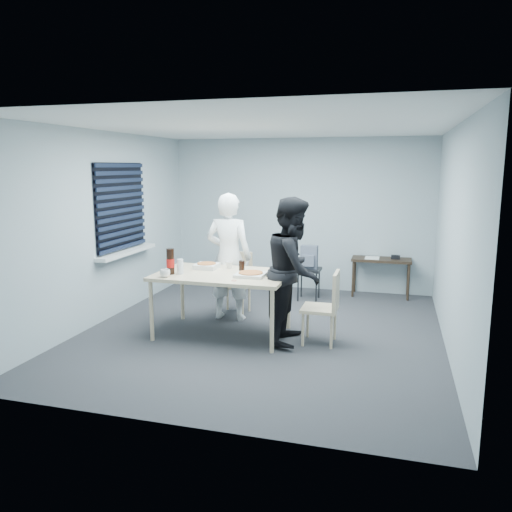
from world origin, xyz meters
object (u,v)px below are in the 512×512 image
(chair_far, at_px, (236,278))
(backpack, at_px, (309,257))
(dining_table, at_px, (222,278))
(stool, at_px, (309,275))
(soda_bottle, at_px, (170,262))
(person_white, at_px, (229,257))
(side_table, at_px, (381,263))
(person_black, at_px, (294,270))
(chair_right, at_px, (327,303))
(mug_b, at_px, (229,265))
(mug_a, at_px, (165,273))

(chair_far, bearing_deg, backpack, 46.84)
(dining_table, xyz_separation_m, stool, (0.77, 1.96, -0.34))
(chair_far, xyz_separation_m, stool, (0.90, 0.97, -0.11))
(chair_far, relative_size, soda_bottle, 2.76)
(person_white, relative_size, side_table, 1.86)
(chair_far, distance_m, person_white, 0.49)
(person_white, height_order, side_table, person_white)
(chair_far, bearing_deg, stool, 47.17)
(chair_far, bearing_deg, person_black, -43.10)
(side_table, xyz_separation_m, stool, (-1.11, -0.55, -0.15))
(side_table, bearing_deg, chair_far, -142.86)
(person_white, distance_m, person_black, 1.24)
(person_white, xyz_separation_m, soda_bottle, (-0.46, -0.89, 0.07))
(chair_right, bearing_deg, mug_b, 167.50)
(dining_table, height_order, soda_bottle, soda_bottle)
(chair_right, xyz_separation_m, mug_a, (-1.91, -0.42, 0.34))
(person_black, bearing_deg, side_table, -21.13)
(dining_table, height_order, mug_a, mug_a)
(side_table, bearing_deg, soda_bottle, -132.25)
(mug_a, xyz_separation_m, mug_b, (0.58, 0.72, -0.00))
(person_black, height_order, soda_bottle, person_black)
(person_white, distance_m, side_table, 2.75)
(dining_table, relative_size, person_black, 0.93)
(mug_a, height_order, mug_b, mug_a)
(chair_far, bearing_deg, person_white, -91.11)
(dining_table, height_order, chair_right, chair_right)
(stool, distance_m, backpack, 0.29)
(dining_table, height_order, stool, dining_table)
(person_white, height_order, backpack, person_white)
(backpack, bearing_deg, chair_right, -50.70)
(mug_a, bearing_deg, chair_far, 71.86)
(mug_b, bearing_deg, person_black, -17.98)
(side_table, relative_size, mug_b, 9.52)
(dining_table, xyz_separation_m, person_white, (-0.14, 0.67, 0.14))
(dining_table, distance_m, mug_a, 0.72)
(chair_far, xyz_separation_m, soda_bottle, (-0.47, -1.21, 0.44))
(chair_right, bearing_deg, side_table, 77.47)
(dining_table, xyz_separation_m, mug_a, (-0.59, -0.40, 0.11))
(chair_far, distance_m, stool, 1.33)
(chair_right, xyz_separation_m, side_table, (0.55, 2.49, 0.04))
(chair_far, bearing_deg, dining_table, -82.33)
(side_table, distance_m, soda_bottle, 3.71)
(chair_right, xyz_separation_m, person_white, (-1.46, 0.65, 0.37))
(side_table, bearing_deg, person_black, -111.13)
(person_white, relative_size, mug_b, 17.70)
(mug_a, height_order, soda_bottle, soda_bottle)
(dining_table, distance_m, backpack, 2.10)
(dining_table, distance_m, person_white, 0.70)
(person_white, relative_size, soda_bottle, 5.50)
(stool, bearing_deg, person_white, -125.10)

